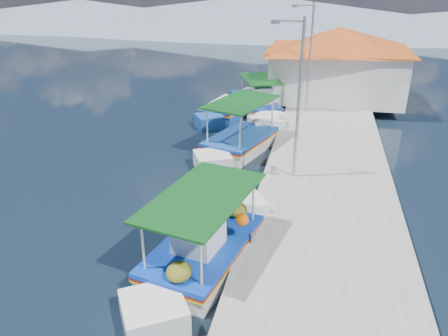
# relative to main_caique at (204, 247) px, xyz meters

# --- Properties ---
(ground) EXTENTS (160.00, 160.00, 0.00)m
(ground) POSITION_rel_main_caique_xyz_m (-2.42, 3.54, -0.48)
(ground) COLOR black
(ground) RESTS_ON ground
(quay) EXTENTS (5.00, 44.00, 0.50)m
(quay) POSITION_rel_main_caique_xyz_m (3.48, 9.54, -0.23)
(quay) COLOR #ACAAA1
(quay) RESTS_ON ground
(bollards) EXTENTS (0.20, 17.20, 0.30)m
(bollards) POSITION_rel_main_caique_xyz_m (1.38, 8.79, 0.17)
(bollards) COLOR #A5A8AD
(bollards) RESTS_ON quay
(main_caique) EXTENTS (3.19, 7.37, 2.48)m
(main_caique) POSITION_rel_main_caique_xyz_m (0.00, 0.00, 0.00)
(main_caique) COLOR white
(main_caique) RESTS_ON ground
(caique_green_canopy) EXTENTS (3.61, 6.94, 2.73)m
(caique_green_canopy) POSITION_rel_main_caique_xyz_m (-0.64, 9.12, -0.07)
(caique_green_canopy) COLOR white
(caique_green_canopy) RESTS_ON ground
(caique_blue_hull) EXTENTS (2.93, 6.70, 1.22)m
(caique_blue_hull) POSITION_rel_main_caique_xyz_m (-2.47, 14.47, -0.15)
(caique_blue_hull) COLOR #194797
(caique_blue_hull) RESTS_ON ground
(caique_far) EXTENTS (3.60, 6.11, 2.32)m
(caique_far) POSITION_rel_main_caique_xyz_m (-0.68, 15.79, -0.05)
(caique_far) COLOR white
(caique_far) RESTS_ON ground
(harbor_building) EXTENTS (10.49, 10.49, 4.40)m
(harbor_building) POSITION_rel_main_caique_xyz_m (3.77, 18.54, 2.30)
(harbor_building) COLOR white
(harbor_building) RESTS_ON quay
(lamp_post_near) EXTENTS (1.21, 0.14, 6.00)m
(lamp_post_near) POSITION_rel_main_caique_xyz_m (2.08, 5.54, 3.37)
(lamp_post_near) COLOR #A5A8AD
(lamp_post_near) RESTS_ON quay
(lamp_post_far) EXTENTS (1.21, 0.14, 6.00)m
(lamp_post_far) POSITION_rel_main_caique_xyz_m (2.08, 14.54, 3.37)
(lamp_post_far) COLOR #A5A8AD
(lamp_post_far) RESTS_ON quay
(mountain_ridge) EXTENTS (171.40, 96.00, 5.50)m
(mountain_ridge) POSITION_rel_main_caique_xyz_m (4.12, 59.54, 1.56)
(mountain_ridge) COLOR slate
(mountain_ridge) RESTS_ON ground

